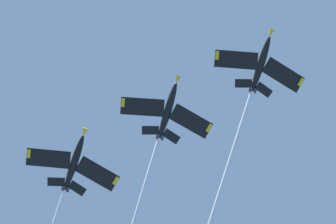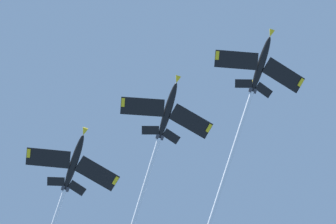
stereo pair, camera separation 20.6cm
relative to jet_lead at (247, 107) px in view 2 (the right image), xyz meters
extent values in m
ellipsoid|color=black|center=(6.16, -6.37, 3.29)|extent=(9.31, 9.54, 5.44)
cone|color=yellow|center=(10.54, -10.88, 5.62)|extent=(2.20, 2.21, 1.68)
ellipsoid|color=black|center=(7.39, -7.63, 4.58)|extent=(2.76, 2.81, 1.82)
cube|color=black|center=(9.47, -2.16, 2.92)|extent=(7.68, 9.46, 1.44)
cube|color=yellow|center=(12.19, 0.92, 2.93)|extent=(1.84, 1.51, 0.74)
cube|color=black|center=(1.86, -9.54, 2.92)|extent=(9.52, 7.49, 1.44)
cube|color=yellow|center=(-1.31, -12.16, 2.93)|extent=(1.47, 1.85, 0.74)
cube|color=black|center=(4.54, -1.41, 1.56)|extent=(3.23, 4.00, 0.77)
cube|color=black|center=(1.26, -4.58, 1.56)|extent=(4.00, 3.15, 0.77)
cube|color=yellow|center=(2.69, -2.78, 2.94)|extent=(2.37, 2.44, 3.46)
cylinder|color=#38383D|center=(2.73, -2.17, 1.19)|extent=(1.42, 1.43, 1.10)
cylinder|color=#38383D|center=(2.08, -2.80, 1.19)|extent=(1.42, 1.43, 1.10)
cylinder|color=white|center=(-10.07, 10.40, -5.44)|extent=(25.52, 26.32, 13.94)
ellipsoid|color=black|center=(-15.04, -7.10, -1.62)|extent=(9.23, 9.59, 5.49)
cone|color=yellow|center=(-10.72, -11.65, 0.74)|extent=(2.19, 2.22, 1.69)
ellipsoid|color=black|center=(-13.83, -8.37, -0.32)|extent=(2.75, 2.82, 1.83)
cube|color=black|center=(-11.69, -2.93, -1.99)|extent=(7.73, 9.44, 1.45)
cube|color=yellow|center=(-8.94, 0.13, -1.99)|extent=(1.83, 1.52, 0.75)
cube|color=black|center=(-19.37, -10.23, -1.99)|extent=(9.53, 7.43, 1.45)
cube|color=yellow|center=(-22.57, -12.82, -1.99)|extent=(1.46, 1.85, 0.75)
cube|color=black|center=(-16.61, -2.14, -3.38)|extent=(3.25, 3.99, 0.78)
cube|color=black|center=(-19.92, -5.28, -3.38)|extent=(4.00, 3.12, 0.78)
cube|color=yellow|center=(-18.47, -3.49, -2.00)|extent=(2.36, 2.47, 3.46)
cylinder|color=#38383D|center=(-18.43, -2.88, -3.75)|extent=(1.42, 1.43, 1.10)
cylinder|color=#38383D|center=(-19.08, -3.50, -3.75)|extent=(1.42, 1.43, 1.10)
cylinder|color=white|center=(-28.26, 6.81, -8.93)|extent=(19.61, 20.57, 11.06)
ellipsoid|color=black|center=(-36.71, -6.73, -6.43)|extent=(9.50, 9.39, 5.33)
cone|color=yellow|center=(-32.22, -11.16, -4.17)|extent=(2.20, 2.20, 1.67)
ellipsoid|color=black|center=(-35.45, -7.98, -5.16)|extent=(2.80, 2.78, 1.79)
cube|color=black|center=(-33.50, -2.45, -6.80)|extent=(7.55, 9.51, 1.40)
cube|color=yellow|center=(-30.86, 0.69, -6.79)|extent=(1.85, 1.49, 0.72)
cube|color=black|center=(-40.94, -10.00, -6.80)|extent=(9.48, 7.64, 1.40)
cube|color=yellow|center=(-44.05, -12.70, -6.79)|extent=(1.50, 1.85, 0.72)
cube|color=black|center=(-38.46, -1.81, -8.12)|extent=(3.17, 4.00, 0.76)
cube|color=black|center=(-41.66, -5.05, -8.12)|extent=(4.00, 3.21, 0.76)
cube|color=yellow|center=(-40.27, -3.23, -6.74)|extent=(2.41, 2.38, 3.45)
cylinder|color=#38383D|center=(-40.26, -2.60, -8.49)|extent=(1.42, 1.42, 1.09)
cylinder|color=#38383D|center=(-40.89, -3.25, -8.49)|extent=(1.42, 1.42, 1.09)
camera|label=1|loc=(10.86, -61.36, -133.69)|focal=74.86mm
camera|label=2|loc=(10.67, -61.45, -133.69)|focal=74.86mm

